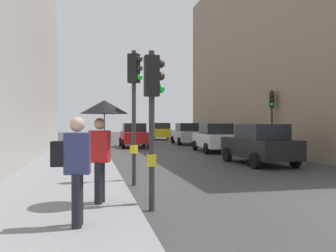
{
  "coord_description": "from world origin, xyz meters",
  "views": [
    {
      "loc": [
        -5.5,
        -7.41,
        1.85
      ],
      "look_at": [
        -1.41,
        11.33,
        1.63
      ],
      "focal_mm": 38.52,
      "sensor_mm": 36.0,
      "label": 1
    }
  ],
  "objects_px": {
    "traffic_light_near_right": "(135,92)",
    "car_dark_suv": "(260,144)",
    "traffic_light_near_left": "(153,101)",
    "pedestrian_with_umbrella": "(103,122)",
    "traffic_light_mid_street": "(272,111)",
    "pedestrian_with_grey_backpack": "(75,164)",
    "car_silver_hatchback": "(187,134)",
    "car_red_sedan": "(134,135)",
    "car_yellow_taxi": "(161,131)",
    "car_white_compact": "(215,138)"
  },
  "relations": [
    {
      "from": "pedestrian_with_umbrella",
      "to": "traffic_light_near_right",
      "type": "bearing_deg",
      "value": 70.44
    },
    {
      "from": "car_silver_hatchback",
      "to": "car_red_sedan",
      "type": "bearing_deg",
      "value": -153.27
    },
    {
      "from": "pedestrian_with_umbrella",
      "to": "pedestrian_with_grey_backpack",
      "type": "xyz_separation_m",
      "value": [
        -0.51,
        -1.61,
        -0.68
      ]
    },
    {
      "from": "traffic_light_near_right",
      "to": "car_dark_suv",
      "type": "relative_size",
      "value": 0.92
    },
    {
      "from": "traffic_light_near_left",
      "to": "car_red_sedan",
      "type": "bearing_deg",
      "value": 84.22
    },
    {
      "from": "traffic_light_near_right",
      "to": "car_white_compact",
      "type": "xyz_separation_m",
      "value": [
        6.28,
        10.67,
        -1.83
      ]
    },
    {
      "from": "traffic_light_mid_street",
      "to": "car_yellow_taxi",
      "type": "distance_m",
      "value": 19.11
    },
    {
      "from": "traffic_light_near_left",
      "to": "car_white_compact",
      "type": "xyz_separation_m",
      "value": [
        6.28,
        13.72,
        -1.41
      ]
    },
    {
      "from": "traffic_light_near_right",
      "to": "traffic_light_near_left",
      "type": "xyz_separation_m",
      "value": [
        0.01,
        -3.06,
        -0.41
      ]
    },
    {
      "from": "car_yellow_taxi",
      "to": "pedestrian_with_umbrella",
      "type": "relative_size",
      "value": 2.02
    },
    {
      "from": "car_dark_suv",
      "to": "traffic_light_mid_street",
      "type": "bearing_deg",
      "value": 54.85
    },
    {
      "from": "car_dark_suv",
      "to": "car_yellow_taxi",
      "type": "bearing_deg",
      "value": 89.82
    },
    {
      "from": "car_white_compact",
      "to": "traffic_light_near_right",
      "type": "bearing_deg",
      "value": -120.5
    },
    {
      "from": "car_yellow_taxi",
      "to": "pedestrian_with_grey_backpack",
      "type": "xyz_separation_m",
      "value": [
        -7.56,
        -30.91,
        0.29
      ]
    },
    {
      "from": "car_red_sedan",
      "to": "car_yellow_taxi",
      "type": "distance_m",
      "value": 11.23
    },
    {
      "from": "car_red_sedan",
      "to": "pedestrian_with_grey_backpack",
      "type": "bearing_deg",
      "value": -99.58
    },
    {
      "from": "car_silver_hatchback",
      "to": "car_dark_suv",
      "type": "bearing_deg",
      "value": -92.49
    },
    {
      "from": "traffic_light_mid_street",
      "to": "car_yellow_taxi",
      "type": "xyz_separation_m",
      "value": [
        -2.41,
        18.89,
        -1.6
      ]
    },
    {
      "from": "traffic_light_near_right",
      "to": "car_dark_suv",
      "type": "bearing_deg",
      "value": 34.16
    },
    {
      "from": "traffic_light_near_right",
      "to": "car_dark_suv",
      "type": "distance_m",
      "value": 7.44
    },
    {
      "from": "car_dark_suv",
      "to": "car_yellow_taxi",
      "type": "height_order",
      "value": "same"
    },
    {
      "from": "traffic_light_near_right",
      "to": "pedestrian_with_umbrella",
      "type": "distance_m",
      "value": 3.14
    },
    {
      "from": "car_yellow_taxi",
      "to": "pedestrian_with_umbrella",
      "type": "height_order",
      "value": "pedestrian_with_umbrella"
    },
    {
      "from": "pedestrian_with_grey_backpack",
      "to": "pedestrian_with_umbrella",
      "type": "bearing_deg",
      "value": 72.45
    },
    {
      "from": "car_dark_suv",
      "to": "pedestrian_with_umbrella",
      "type": "xyz_separation_m",
      "value": [
        -6.98,
        -6.89,
        0.96
      ]
    },
    {
      "from": "traffic_light_mid_street",
      "to": "car_silver_hatchback",
      "type": "height_order",
      "value": "traffic_light_mid_street"
    },
    {
      "from": "traffic_light_near_left",
      "to": "car_white_compact",
      "type": "relative_size",
      "value": 0.78
    },
    {
      "from": "car_silver_hatchback",
      "to": "pedestrian_with_grey_backpack",
      "type": "height_order",
      "value": "pedestrian_with_grey_backpack"
    },
    {
      "from": "car_dark_suv",
      "to": "pedestrian_with_grey_backpack",
      "type": "xyz_separation_m",
      "value": [
        -7.49,
        -8.5,
        0.29
      ]
    },
    {
      "from": "traffic_light_near_right",
      "to": "car_red_sedan",
      "type": "relative_size",
      "value": 0.93
    },
    {
      "from": "car_dark_suv",
      "to": "car_white_compact",
      "type": "bearing_deg",
      "value": 87.27
    },
    {
      "from": "traffic_light_near_left",
      "to": "car_white_compact",
      "type": "distance_m",
      "value": 15.16
    },
    {
      "from": "car_red_sedan",
      "to": "pedestrian_with_umbrella",
      "type": "relative_size",
      "value": 1.98
    },
    {
      "from": "car_silver_hatchback",
      "to": "car_white_compact",
      "type": "distance_m",
      "value": 7.7
    },
    {
      "from": "car_silver_hatchback",
      "to": "car_yellow_taxi",
      "type": "distance_m",
      "value": 8.12
    },
    {
      "from": "traffic_light_mid_street",
      "to": "car_white_compact",
      "type": "bearing_deg",
      "value": 125.03
    },
    {
      "from": "car_red_sedan",
      "to": "pedestrian_with_grey_backpack",
      "type": "relative_size",
      "value": 2.39
    },
    {
      "from": "pedestrian_with_grey_backpack",
      "to": "car_red_sedan",
      "type": "bearing_deg",
      "value": 80.42
    },
    {
      "from": "traffic_light_near_left",
      "to": "pedestrian_with_umbrella",
      "type": "xyz_separation_m",
      "value": [
        -1.02,
        0.22,
        -0.45
      ]
    },
    {
      "from": "car_yellow_taxi",
      "to": "pedestrian_with_umbrella",
      "type": "xyz_separation_m",
      "value": [
        -7.05,
        -29.3,
        0.96
      ]
    },
    {
      "from": "car_white_compact",
      "to": "car_yellow_taxi",
      "type": "height_order",
      "value": "same"
    },
    {
      "from": "traffic_light_near_left",
      "to": "pedestrian_with_grey_backpack",
      "type": "bearing_deg",
      "value": -137.63
    },
    {
      "from": "car_red_sedan",
      "to": "pedestrian_with_umbrella",
      "type": "distance_m",
      "value": 19.11
    },
    {
      "from": "traffic_light_near_left",
      "to": "car_yellow_taxi",
      "type": "relative_size",
      "value": 0.77
    },
    {
      "from": "traffic_light_near_left",
      "to": "car_dark_suv",
      "type": "xyz_separation_m",
      "value": [
        5.96,
        7.11,
        -1.41
      ]
    },
    {
      "from": "car_silver_hatchback",
      "to": "car_dark_suv",
      "type": "relative_size",
      "value": 1.0
    },
    {
      "from": "traffic_light_mid_street",
      "to": "pedestrian_with_grey_backpack",
      "type": "bearing_deg",
      "value": -129.66
    },
    {
      "from": "car_dark_suv",
      "to": "car_red_sedan",
      "type": "bearing_deg",
      "value": 108.63
    },
    {
      "from": "car_white_compact",
      "to": "car_red_sedan",
      "type": "relative_size",
      "value": 1.01
    },
    {
      "from": "car_dark_suv",
      "to": "car_red_sedan",
      "type": "height_order",
      "value": "same"
    }
  ]
}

